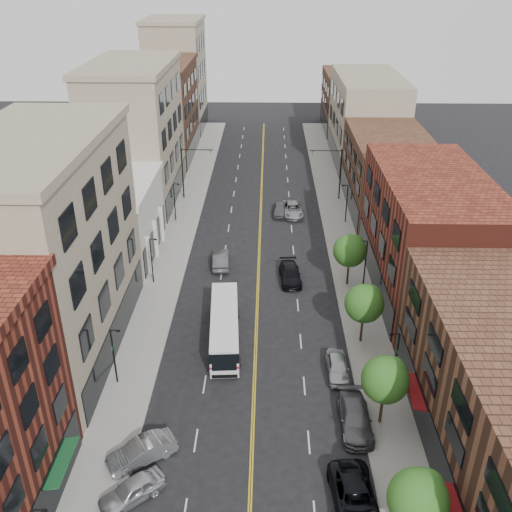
# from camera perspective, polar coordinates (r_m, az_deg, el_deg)

# --- Properties ---
(ground) EXTENTS (220.00, 220.00, 0.00)m
(ground) POSITION_cam_1_polar(r_m,az_deg,el_deg) (40.97, -0.46, -20.03)
(ground) COLOR black
(ground) RESTS_ON ground
(sidewalk_left) EXTENTS (4.00, 110.00, 0.15)m
(sidewalk_left) POSITION_cam_1_polar(r_m,az_deg,el_deg) (70.38, -7.80, 1.86)
(sidewalk_left) COLOR gray
(sidewalk_left) RESTS_ON ground
(sidewalk_right) EXTENTS (4.00, 110.00, 0.15)m
(sidewalk_right) POSITION_cam_1_polar(r_m,az_deg,el_deg) (70.12, 8.57, 1.70)
(sidewalk_right) COLOR gray
(sidewalk_right) RESTS_ON ground
(bldg_l_tanoffice) EXTENTS (10.00, 22.00, 18.00)m
(bldg_l_tanoffice) POSITION_cam_1_polar(r_m,az_deg,el_deg) (49.23, -20.23, 0.14)
(bldg_l_tanoffice) COLOR gray
(bldg_l_tanoffice) RESTS_ON ground
(bldg_l_white) EXTENTS (10.00, 14.00, 8.00)m
(bldg_l_white) POSITION_cam_1_polar(r_m,az_deg,el_deg) (66.69, -14.47, 3.43)
(bldg_l_white) COLOR silver
(bldg_l_white) RESTS_ON ground
(bldg_l_far_a) EXTENTS (10.00, 20.00, 18.00)m
(bldg_l_far_a) POSITION_cam_1_polar(r_m,az_deg,el_deg) (80.59, -11.89, 11.65)
(bldg_l_far_a) COLOR gray
(bldg_l_far_a) RESTS_ON ground
(bldg_l_far_b) EXTENTS (10.00, 20.00, 15.00)m
(bldg_l_far_b) POSITION_cam_1_polar(r_m,az_deg,el_deg) (99.93, -9.39, 14.00)
(bldg_l_far_b) COLOR #533121
(bldg_l_far_b) RESTS_ON ground
(bldg_l_far_c) EXTENTS (10.00, 16.00, 20.00)m
(bldg_l_far_c) POSITION_cam_1_polar(r_m,az_deg,el_deg) (116.82, -7.95, 17.28)
(bldg_l_far_c) COLOR gray
(bldg_l_far_c) RESTS_ON ground
(bldg_r_mid) EXTENTS (10.00, 22.00, 12.00)m
(bldg_r_mid) POSITION_cam_1_polar(r_m,az_deg,el_deg) (59.27, 16.89, 2.12)
(bldg_r_mid) COLOR #5B2118
(bldg_r_mid) RESTS_ON ground
(bldg_r_far_a) EXTENTS (10.00, 20.00, 10.00)m
(bldg_r_far_a) POSITION_cam_1_polar(r_m,az_deg,el_deg) (78.57, 13.12, 8.05)
(bldg_r_far_a) COLOR #533121
(bldg_r_far_a) RESTS_ON ground
(bldg_r_far_b) EXTENTS (10.00, 22.00, 14.00)m
(bldg_r_far_b) POSITION_cam_1_polar(r_m,az_deg,el_deg) (97.82, 10.97, 13.28)
(bldg_r_far_b) COLOR gray
(bldg_r_far_b) RESTS_ON ground
(bldg_r_far_c) EXTENTS (10.00, 18.00, 11.00)m
(bldg_r_far_c) POSITION_cam_1_polar(r_m,az_deg,el_deg) (117.42, 9.42, 14.99)
(bldg_r_far_c) COLOR #533121
(bldg_r_far_c) RESTS_ON ground
(tree_r_0) EXTENTS (3.40, 3.40, 5.59)m
(tree_r_0) POSITION_cam_1_polar(r_m,az_deg,el_deg) (34.99, 16.03, -22.17)
(tree_r_0) COLOR black
(tree_r_0) RESTS_ON sidewalk_right
(tree_r_1) EXTENTS (3.40, 3.40, 5.59)m
(tree_r_1) POSITION_cam_1_polar(r_m,az_deg,el_deg) (41.94, 12.90, -11.82)
(tree_r_1) COLOR black
(tree_r_1) RESTS_ON sidewalk_right
(tree_r_2) EXTENTS (3.40, 3.40, 5.59)m
(tree_r_2) POSITION_cam_1_polar(r_m,az_deg,el_deg) (49.93, 10.87, -4.56)
(tree_r_2) COLOR black
(tree_r_2) RESTS_ON sidewalk_right
(tree_r_3) EXTENTS (3.40, 3.40, 5.59)m
(tree_r_3) POSITION_cam_1_polar(r_m,az_deg,el_deg) (58.55, 9.44, 0.63)
(tree_r_3) COLOR black
(tree_r_3) RESTS_ON sidewalk_right
(lamp_l_1) EXTENTS (0.81, 0.55, 5.05)m
(lamp_l_1) POSITION_cam_1_polar(r_m,az_deg,el_deg) (46.41, -14.01, -9.42)
(lamp_l_1) COLOR black
(lamp_l_1) RESTS_ON sidewalk_left
(lamp_l_2) EXTENTS (0.81, 0.55, 5.05)m
(lamp_l_2) POSITION_cam_1_polar(r_m,az_deg,el_deg) (59.59, -10.38, -0.20)
(lamp_l_2) COLOR black
(lamp_l_2) RESTS_ON sidewalk_left
(lamp_l_3) EXTENTS (0.81, 0.55, 5.05)m
(lamp_l_3) POSITION_cam_1_polar(r_m,az_deg,el_deg) (73.89, -8.12, 5.57)
(lamp_l_3) COLOR black
(lamp_l_3) RESTS_ON sidewalk_left
(lamp_r_1) EXTENTS (0.81, 0.55, 5.05)m
(lamp_r_1) POSITION_cam_1_polar(r_m,az_deg,el_deg) (45.98, 13.81, -9.79)
(lamp_r_1) COLOR black
(lamp_r_1) RESTS_ON sidewalk_right
(lamp_r_2) EXTENTS (0.81, 0.55, 5.05)m
(lamp_r_2) POSITION_cam_1_polar(r_m,az_deg,el_deg) (59.25, 10.86, -0.42)
(lamp_r_2) COLOR black
(lamp_r_2) RESTS_ON sidewalk_right
(lamp_r_3) EXTENTS (0.81, 0.55, 5.05)m
(lamp_r_3) POSITION_cam_1_polar(r_m,az_deg,el_deg) (73.62, 9.03, 5.42)
(lamp_r_3) COLOR black
(lamp_r_3) RESTS_ON sidewalk_right
(signal_mast_left) EXTENTS (4.49, 0.18, 7.20)m
(signal_mast_left) POSITION_cam_1_polar(r_m,az_deg,el_deg) (80.63, -6.87, 8.81)
(signal_mast_left) COLOR black
(signal_mast_left) RESTS_ON sidewalk_left
(signal_mast_right) EXTENTS (4.49, 0.18, 7.20)m
(signal_mast_right) POSITION_cam_1_polar(r_m,az_deg,el_deg) (80.40, 7.95, 8.68)
(signal_mast_right) COLOR black
(signal_mast_right) RESTS_ON sidewalk_right
(city_bus) EXTENTS (3.18, 11.07, 2.81)m
(city_bus) POSITION_cam_1_polar(r_m,az_deg,el_deg) (50.62, -3.16, -6.94)
(city_bus) COLOR silver
(city_bus) RESTS_ON ground
(car_angle_a) EXTENTS (4.36, 4.09, 1.46)m
(car_angle_a) POSITION_cam_1_polar(r_m,az_deg,el_deg) (39.33, -12.30, -21.94)
(car_angle_a) COLOR silver
(car_angle_a) RESTS_ON ground
(car_angle_b) EXTENTS (4.84, 4.04, 1.56)m
(car_angle_b) POSITION_cam_1_polar(r_m,az_deg,el_deg) (41.34, -11.34, -18.62)
(car_angle_b) COLOR #A4A7AC
(car_angle_b) RESTS_ON ground
(car_parked_near) EXTENTS (3.11, 6.01, 1.62)m
(car_parked_near) POSITION_cam_1_polar(r_m,az_deg,el_deg) (38.56, 9.86, -22.78)
(car_parked_near) COLOR black
(car_parked_near) RESTS_ON ground
(car_parked_mid) EXTENTS (2.31, 5.55, 1.60)m
(car_parked_mid) POSITION_cam_1_polar(r_m,az_deg,el_deg) (43.41, 9.87, -15.68)
(car_parked_mid) COLOR #48474C
(car_parked_mid) RESTS_ON ground
(car_parked_far) EXTENTS (1.80, 4.40, 1.49)m
(car_parked_far) POSITION_cam_1_polar(r_m,az_deg,el_deg) (47.79, 8.17, -10.92)
(car_parked_far) COLOR #B3B6BB
(car_parked_far) RESTS_ON ground
(car_lane_behind) EXTENTS (2.07, 5.04, 1.63)m
(car_lane_behind) POSITION_cam_1_polar(r_m,az_deg,el_deg) (63.15, -3.55, -0.32)
(car_lane_behind) COLOR #47464B
(car_lane_behind) RESTS_ON ground
(car_lane_a) EXTENTS (2.52, 5.39, 1.52)m
(car_lane_a) POSITION_cam_1_polar(r_m,az_deg,el_deg) (60.27, 3.43, -1.82)
(car_lane_a) COLOR black
(car_lane_a) RESTS_ON ground
(car_lane_b) EXTENTS (2.89, 5.75, 1.56)m
(car_lane_b) POSITION_cam_1_polar(r_m,az_deg,el_deg) (76.14, 3.70, 4.69)
(car_lane_b) COLOR #93959A
(car_lane_b) RESTS_ON ground
(car_lane_c) EXTENTS (1.85, 4.38, 1.48)m
(car_lane_c) POSITION_cam_1_polar(r_m,az_deg,el_deg) (76.06, 2.39, 4.67)
(car_lane_c) COLOR #505055
(car_lane_c) RESTS_ON ground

